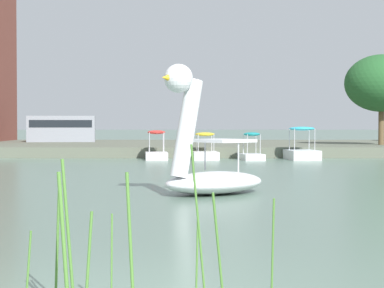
% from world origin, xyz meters
% --- Properties ---
extents(shore_bank_far, '(158.98, 19.94, 0.58)m').
position_xyz_m(shore_bank_far, '(0.00, 39.92, 0.29)').
color(shore_bank_far, '#5B6051').
rests_on(shore_bank_far, ground_plane).
extents(swan_boat, '(3.35, 3.23, 3.23)m').
position_xyz_m(swan_boat, '(1.05, 10.90, 0.76)').
color(swan_boat, white).
rests_on(swan_boat, ground_plane).
extents(pedal_boat_cyan, '(1.65, 2.47, 1.68)m').
position_xyz_m(pedal_boat_cyan, '(6.26, 28.68, 0.48)').
color(pedal_boat_cyan, white).
rests_on(pedal_boat_cyan, ground_plane).
extents(pedal_boat_teal, '(1.25, 1.87, 1.40)m').
position_xyz_m(pedal_boat_teal, '(3.66, 28.20, 0.45)').
color(pedal_boat_teal, white).
rests_on(pedal_boat_teal, ground_plane).
extents(pedal_boat_yellow, '(1.41, 2.16, 1.39)m').
position_xyz_m(pedal_boat_yellow, '(1.32, 28.69, 0.42)').
color(pedal_boat_yellow, white).
rests_on(pedal_boat_yellow, ground_plane).
extents(pedal_boat_red, '(1.24, 1.86, 1.50)m').
position_xyz_m(pedal_boat_red, '(-1.16, 28.45, 0.45)').
color(pedal_boat_red, white).
rests_on(pedal_boat_red, ground_plane).
extents(tree_sapling_by_fence, '(5.80, 5.75, 5.44)m').
position_xyz_m(tree_sapling_by_fence, '(12.07, 35.06, 4.28)').
color(tree_sapling_by_fence, brown).
rests_on(tree_sapling_by_fence, shore_bank_far).
extents(parked_van, '(4.92, 2.51, 1.84)m').
position_xyz_m(parked_van, '(-8.66, 42.63, 1.58)').
color(parked_van, gray).
rests_on(parked_van, shore_bank_far).
extents(reed_clump_foreground, '(2.62, 1.04, 1.59)m').
position_xyz_m(reed_clump_foreground, '(-0.09, -0.53, 0.63)').
color(reed_clump_foreground, '#4C7F33').
rests_on(reed_clump_foreground, ground_plane).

